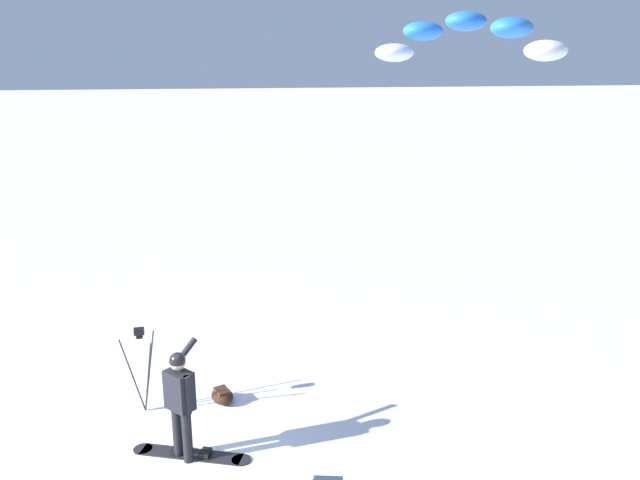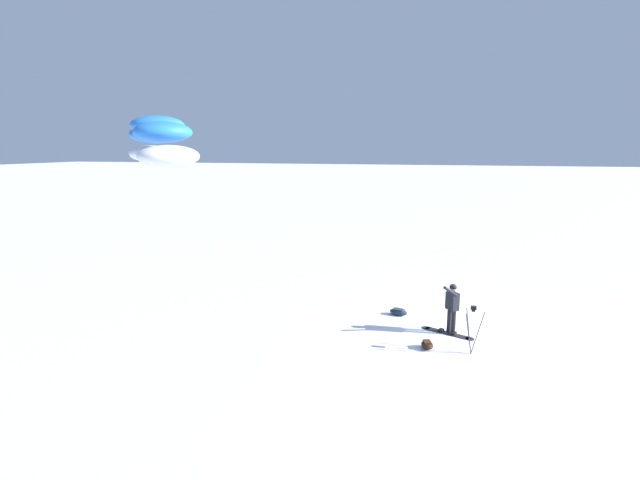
# 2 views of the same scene
# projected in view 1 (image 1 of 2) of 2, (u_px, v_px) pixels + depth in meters

# --- Properties ---
(snowboarder) EXTENTS (0.73, 0.54, 1.70)m
(snowboarder) POSITION_uv_depth(u_px,v_px,m) (180.00, 395.00, 8.86)
(snowboarder) COLOR black
(snowboarder) RESTS_ON ground_plane
(snowboard) EXTENTS (0.88, 1.68, 0.10)m
(snowboard) POSITION_uv_depth(u_px,v_px,m) (191.00, 454.00, 9.19)
(snowboard) COLOR black
(snowboard) RESTS_ON ground_plane
(traction_kite) EXTENTS (4.32, 3.80, 1.10)m
(traction_kite) POSITION_uv_depth(u_px,v_px,m) (465.00, 37.00, 14.21)
(traction_kite) COLOR white
(gear_bag_large) EXTENTS (0.56, 0.48, 0.24)m
(gear_bag_large) POSITION_uv_depth(u_px,v_px,m) (222.00, 395.00, 10.61)
(gear_bag_large) COLOR black
(gear_bag_large) RESTS_ON ground_plane
(camera_tripod) EXTENTS (0.53, 0.55, 1.47)m
(camera_tripod) POSITION_uv_depth(u_px,v_px,m) (141.00, 353.00, 10.11)
(camera_tripod) COLOR #262628
(camera_tripod) RESTS_ON ground_plane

